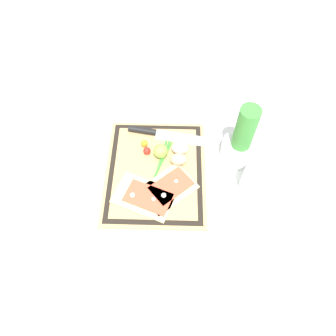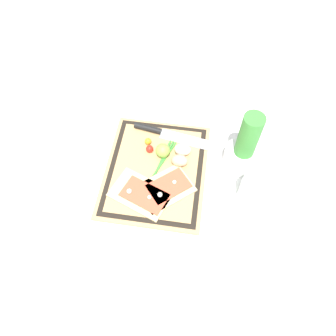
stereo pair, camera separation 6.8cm
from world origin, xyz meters
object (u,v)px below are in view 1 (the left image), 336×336
knife (154,133)px  pizza_slice_near (145,197)px  cherry_tomato_yellow (144,144)px  egg_brown (178,159)px  pizza_slice_far (169,188)px  cherry_tomato_red (147,151)px  egg_pink (180,148)px  lime (161,151)px  herb_pot (241,142)px  sauce_jar (254,181)px

knife → pizza_slice_near: bearing=-3.9°
cherry_tomato_yellow → egg_brown: bearing=60.2°
pizza_slice_far → cherry_tomato_red: bearing=-150.4°
egg_pink → lime: (0.02, -0.06, 0.00)m
pizza_slice_far → cherry_tomato_red: (-0.14, -0.08, 0.01)m
herb_pot → sauce_jar: size_ratio=2.08×
egg_brown → herb_pot: (-0.04, 0.20, 0.05)m
lime → sauce_jar: (0.11, 0.30, 0.01)m
pizza_slice_far → egg_pink: 0.15m
knife → herb_pot: 0.31m
sauce_jar → lime: bearing=-110.9°
pizza_slice_near → sauce_jar: (-0.05, 0.34, 0.03)m
egg_brown → cherry_tomato_yellow: bearing=-119.8°
knife → cherry_tomato_red: bearing=-14.0°
cherry_tomato_yellow → sauce_jar: 0.39m
herb_pot → egg_brown: bearing=-77.8°
pizza_slice_near → cherry_tomato_yellow: size_ratio=9.13×
egg_brown → herb_pot: 0.21m
cherry_tomato_red → cherry_tomato_yellow: cherry_tomato_red is taller
cherry_tomato_yellow → sauce_jar: sauce_jar is taller
pizza_slice_near → sauce_jar: 0.35m
pizza_slice_far → knife: size_ratio=0.72×
sauce_jar → knife: bearing=-122.1°
knife → herb_pot: (0.07, 0.29, 0.06)m
herb_pot → lime: bearing=-86.6°
lime → herb_pot: bearing=93.4°
egg_pink → lime: lime is taller
pizza_slice_near → herb_pot: bearing=120.0°
egg_pink → cherry_tomato_yellow: 0.13m
pizza_slice_near → knife: size_ratio=0.76×
egg_brown → sauce_jar: bearing=70.3°
pizza_slice_near → pizza_slice_far: 0.08m
knife → lime: size_ratio=5.65×
pizza_slice_near → cherry_tomato_red: cherry_tomato_red is taller
cherry_tomato_red → cherry_tomato_yellow: (-0.03, -0.01, -0.00)m
pizza_slice_near → egg_pink: egg_pink is taller
knife → lime: 0.10m
sauce_jar → cherry_tomato_yellow: bearing=-113.3°
pizza_slice_far → egg_brown: egg_brown is taller
pizza_slice_near → herb_pot: (-0.18, 0.31, 0.06)m
pizza_slice_near → cherry_tomato_red: (-0.17, -0.00, 0.01)m
knife → egg_pink: egg_pink is taller
egg_brown → lime: size_ratio=1.13×
knife → sauce_jar: 0.38m
egg_pink → lime: 0.07m
egg_brown → egg_pink: same height
pizza_slice_far → cherry_tomato_yellow: size_ratio=8.66×
pizza_slice_far → egg_pink: bearing=166.8°
knife → egg_brown: 0.15m
cherry_tomato_yellow → sauce_jar: bearing=66.7°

